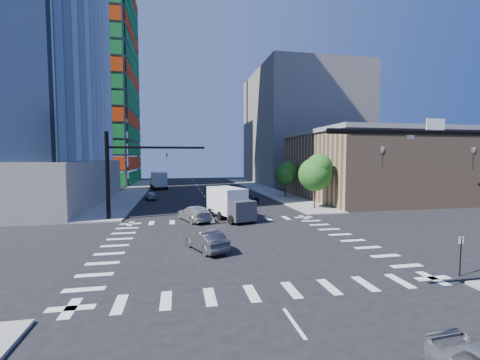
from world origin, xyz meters
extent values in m
plane|color=black|center=(0.00, 0.00, 0.00)|extent=(160.00, 160.00, 0.00)
cube|color=silver|center=(0.00, 0.00, 0.01)|extent=(20.00, 20.00, 0.01)
cube|color=gray|center=(12.50, 40.00, 0.07)|extent=(5.00, 60.00, 0.15)
cube|color=gray|center=(-12.50, 40.00, 0.07)|extent=(5.00, 60.00, 0.15)
cube|color=#178133|center=(-14.90, 62.00, 24.50)|extent=(0.12, 24.00, 49.00)
cube|color=red|center=(-27.50, 49.40, 24.50)|extent=(24.00, 0.12, 49.00)
cube|color=#997859|center=(25.00, 22.00, 5.00)|extent=(20.00, 22.00, 10.00)
cube|color=gray|center=(25.00, 22.00, 10.30)|extent=(20.50, 22.50, 0.60)
cube|color=slate|center=(27.00, 55.00, 14.00)|extent=(24.00, 30.00, 28.00)
cylinder|color=black|center=(6.50, -11.50, 7.55)|extent=(10.00, 0.24, 0.24)
imported|color=black|center=(8.50, -11.50, 6.45)|extent=(0.16, 0.20, 1.00)
imported|color=black|center=(4.00, -11.50, 6.45)|extent=(0.16, 0.20, 1.00)
cube|color=white|center=(6.50, -11.50, 7.90)|extent=(0.90, 0.04, 0.50)
cylinder|color=black|center=(-11.50, 11.50, 4.65)|extent=(0.40, 0.40, 9.00)
cylinder|color=black|center=(-6.50, 11.50, 7.55)|extent=(10.00, 0.24, 0.24)
imported|color=black|center=(-5.50, 11.50, 6.45)|extent=(0.16, 0.20, 1.00)
cylinder|color=#382316|center=(12.50, 14.00, 1.29)|extent=(0.20, 0.20, 2.27)
sphere|color=#194C14|center=(12.50, 14.00, 4.38)|extent=(4.16, 4.16, 4.16)
sphere|color=#337F2A|center=(12.90, 13.70, 5.35)|extent=(3.25, 3.25, 3.25)
cylinder|color=#382316|center=(12.80, 26.00, 1.11)|extent=(0.20, 0.20, 1.92)
sphere|color=#194C14|center=(12.80, 26.00, 3.72)|extent=(3.52, 3.52, 3.52)
sphere|color=#337F2A|center=(13.20, 25.70, 4.55)|extent=(2.75, 2.75, 2.75)
cylinder|color=black|center=(10.70, -9.00, 1.10)|extent=(0.06, 0.06, 2.20)
cube|color=silver|center=(10.70, -9.00, 2.00)|extent=(0.30, 0.03, 0.40)
imported|color=black|center=(5.05, 20.86, 0.70)|extent=(3.57, 5.48, 1.40)
imported|color=#B4B4B4|center=(-2.76, 9.34, 0.77)|extent=(3.87, 5.76, 1.55)
imported|color=#939499|center=(-8.50, 27.55, 0.64)|extent=(2.10, 3.95, 1.28)
imported|color=#46464A|center=(-2.55, -1.38, 0.72)|extent=(3.09, 4.61, 1.44)
cube|color=silver|center=(1.06, 9.29, 1.94)|extent=(3.91, 5.62, 2.66)
cube|color=#44444C|center=(1.06, 9.29, 1.28)|extent=(2.80, 2.47, 1.94)
cube|color=silver|center=(-8.34, 45.10, 2.09)|extent=(3.56, 5.87, 2.86)
cube|color=#44444C|center=(-8.34, 45.10, 1.37)|extent=(2.83, 2.39, 2.09)
camera|label=1|loc=(-4.41, -23.51, 6.48)|focal=24.00mm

